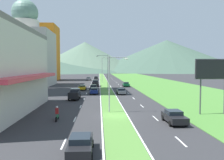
# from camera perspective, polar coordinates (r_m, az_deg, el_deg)

# --- Properties ---
(ground_plane) EXTENTS (600.00, 600.00, 0.00)m
(ground_plane) POSITION_cam_1_polar(r_m,az_deg,el_deg) (31.16, 0.64, -8.85)
(ground_plane) COLOR #2D2D30
(grass_median) EXTENTS (3.20, 240.00, 0.06)m
(grass_median) POSITION_cam_1_polar(r_m,az_deg,el_deg) (90.65, -1.95, -0.78)
(grass_median) COLOR #518438
(grass_median) RESTS_ON ground_plane
(grass_verge_right) EXTENTS (24.00, 240.00, 0.06)m
(grass_verge_right) POSITION_cam_1_polar(r_m,az_deg,el_deg) (93.42, 10.78, -0.71)
(grass_verge_right) COLOR #477F33
(grass_verge_right) RESTS_ON ground_plane
(lane_dash_left_1) EXTENTS (0.16, 2.80, 0.01)m
(lane_dash_left_1) POSITION_cam_1_polar(r_m,az_deg,el_deg) (20.82, -11.86, -15.16)
(lane_dash_left_1) COLOR silver
(lane_dash_left_1) RESTS_ON ground_plane
(lane_dash_left_2) EXTENTS (0.16, 2.80, 0.01)m
(lane_dash_left_2) POSITION_cam_1_polar(r_m,az_deg,el_deg) (29.55, -9.19, -9.56)
(lane_dash_left_2) COLOR silver
(lane_dash_left_2) RESTS_ON ground_plane
(lane_dash_left_3) EXTENTS (0.16, 2.80, 0.01)m
(lane_dash_left_3) POSITION_cam_1_polar(r_m,az_deg,el_deg) (38.46, -7.78, -6.52)
(lane_dash_left_3) COLOR silver
(lane_dash_left_3) RESTS_ON ground_plane
(lane_dash_left_4) EXTENTS (0.16, 2.80, 0.01)m
(lane_dash_left_4) POSITION_cam_1_polar(r_m,az_deg,el_deg) (47.46, -6.91, -4.63)
(lane_dash_left_4) COLOR silver
(lane_dash_left_4) RESTS_ON ground_plane
(lane_dash_left_5) EXTENTS (0.16, 2.80, 0.01)m
(lane_dash_left_5) POSITION_cam_1_polar(r_m,az_deg,el_deg) (56.50, -6.33, -3.34)
(lane_dash_left_5) COLOR silver
(lane_dash_left_5) RESTS_ON ground_plane
(lane_dash_left_6) EXTENTS (0.16, 2.80, 0.01)m
(lane_dash_left_6) POSITION_cam_1_polar(r_m,az_deg,el_deg) (65.56, -5.90, -2.41)
(lane_dash_left_6) COLOR silver
(lane_dash_left_6) RESTS_ON ground_plane
(lane_dash_left_7) EXTENTS (0.16, 2.80, 0.01)m
(lane_dash_left_7) POSITION_cam_1_polar(r_m,az_deg,el_deg) (74.64, -5.58, -1.71)
(lane_dash_left_7) COLOR silver
(lane_dash_left_7) RESTS_ON ground_plane
(lane_dash_left_8) EXTENTS (0.16, 2.80, 0.01)m
(lane_dash_left_8) POSITION_cam_1_polar(r_m,az_deg,el_deg) (83.74, -5.33, -1.15)
(lane_dash_left_8) COLOR silver
(lane_dash_left_8) RESTS_ON ground_plane
(lane_dash_left_9) EXTENTS (0.16, 2.80, 0.01)m
(lane_dash_left_9) POSITION_cam_1_polar(r_m,az_deg,el_deg) (92.83, -5.13, -0.71)
(lane_dash_left_9) COLOR silver
(lane_dash_left_9) RESTS_ON ground_plane
(lane_dash_left_10) EXTENTS (0.16, 2.80, 0.01)m
(lane_dash_left_10) POSITION_cam_1_polar(r_m,az_deg,el_deg) (101.94, -4.97, -0.34)
(lane_dash_left_10) COLOR silver
(lane_dash_left_10) RESTS_ON ground_plane
(lane_dash_left_11) EXTENTS (0.16, 2.80, 0.01)m
(lane_dash_left_11) POSITION_cam_1_polar(r_m,az_deg,el_deg) (111.05, -4.83, -0.04)
(lane_dash_left_11) COLOR silver
(lane_dash_left_11) RESTS_ON ground_plane
(lane_dash_left_12) EXTENTS (0.16, 2.80, 0.01)m
(lane_dash_left_12) POSITION_cam_1_polar(r_m,az_deg,el_deg) (120.16, -4.71, 0.22)
(lane_dash_left_12) COLOR silver
(lane_dash_left_12) RESTS_ON ground_plane
(lane_dash_left_13) EXTENTS (0.16, 2.80, 0.01)m
(lane_dash_left_13) POSITION_cam_1_polar(r_m,az_deg,el_deg) (129.27, -4.61, 0.44)
(lane_dash_left_13) COLOR silver
(lane_dash_left_13) RESTS_ON ground_plane
(lane_dash_left_14) EXTENTS (0.16, 2.80, 0.01)m
(lane_dash_left_14) POSITION_cam_1_polar(r_m,az_deg,el_deg) (138.39, -4.52, 0.64)
(lane_dash_left_14) COLOR silver
(lane_dash_left_14) RESTS_ON ground_plane
(lane_dash_right_1) EXTENTS (0.16, 2.80, 0.01)m
(lane_dash_right_1) POSITION_cam_1_polar(r_m,az_deg,el_deg) (21.81, 16.65, -14.36)
(lane_dash_right_1) COLOR silver
(lane_dash_right_1) RESTS_ON ground_plane
(lane_dash_right_2) EXTENTS (0.16, 2.80, 0.01)m
(lane_dash_right_2) POSITION_cam_1_polar(r_m,az_deg,el_deg) (30.26, 10.68, -9.27)
(lane_dash_right_2) COLOR silver
(lane_dash_right_2) RESTS_ON ground_plane
(lane_dash_right_3) EXTENTS (0.16, 2.80, 0.01)m
(lane_dash_right_3) POSITION_cam_1_polar(r_m,az_deg,el_deg) (39.01, 7.43, -6.38)
(lane_dash_right_3) COLOR silver
(lane_dash_right_3) RESTS_ON ground_plane
(lane_dash_right_4) EXTENTS (0.16, 2.80, 0.01)m
(lane_dash_right_4) POSITION_cam_1_polar(r_m,az_deg,el_deg) (47.90, 5.39, -4.55)
(lane_dash_right_4) COLOR silver
(lane_dash_right_4) RESTS_ON ground_plane
(lane_dash_right_5) EXTENTS (0.16, 2.80, 0.01)m
(lane_dash_right_5) POSITION_cam_1_polar(r_m,az_deg,el_deg) (56.87, 4.01, -3.29)
(lane_dash_right_5) COLOR silver
(lane_dash_right_5) RESTS_ON ground_plane
(lane_dash_right_6) EXTENTS (0.16, 2.80, 0.01)m
(lane_dash_right_6) POSITION_cam_1_polar(r_m,az_deg,el_deg) (65.89, 3.00, -2.37)
(lane_dash_right_6) COLOR silver
(lane_dash_right_6) RESTS_ON ground_plane
(lane_dash_right_7) EXTENTS (0.16, 2.80, 0.01)m
(lane_dash_right_7) POSITION_cam_1_polar(r_m,az_deg,el_deg) (74.93, 2.24, -1.67)
(lane_dash_right_7) COLOR silver
(lane_dash_right_7) RESTS_ON ground_plane
(lane_dash_right_8) EXTENTS (0.16, 2.80, 0.01)m
(lane_dash_right_8) POSITION_cam_1_polar(r_m,az_deg,el_deg) (83.99, 1.64, -1.13)
(lane_dash_right_8) COLOR silver
(lane_dash_right_8) RESTS_ON ground_plane
(lane_dash_right_9) EXTENTS (0.16, 2.80, 0.01)m
(lane_dash_right_9) POSITION_cam_1_polar(r_m,az_deg,el_deg) (93.06, 1.16, -0.69)
(lane_dash_right_9) COLOR silver
(lane_dash_right_9) RESTS_ON ground_plane
(lane_dash_right_10) EXTENTS (0.16, 2.80, 0.01)m
(lane_dash_right_10) POSITION_cam_1_polar(r_m,az_deg,el_deg) (102.15, 0.76, -0.32)
(lane_dash_right_10) COLOR silver
(lane_dash_right_10) RESTS_ON ground_plane
(lane_dash_right_11) EXTENTS (0.16, 2.80, 0.01)m
(lane_dash_right_11) POSITION_cam_1_polar(r_m,az_deg,el_deg) (111.24, 0.43, -0.02)
(lane_dash_right_11) COLOR silver
(lane_dash_right_11) RESTS_ON ground_plane
(lane_dash_right_12) EXTENTS (0.16, 2.80, 0.01)m
(lane_dash_right_12) POSITION_cam_1_polar(r_m,az_deg,el_deg) (120.34, 0.15, 0.24)
(lane_dash_right_12) COLOR silver
(lane_dash_right_12) RESTS_ON ground_plane
(lane_dash_right_13) EXTENTS (0.16, 2.80, 0.01)m
(lane_dash_right_13) POSITION_cam_1_polar(r_m,az_deg,el_deg) (129.44, -0.09, 0.46)
(lane_dash_right_13) COLOR silver
(lane_dash_right_13) RESTS_ON ground_plane
(lane_dash_right_14) EXTENTS (0.16, 2.80, 0.01)m
(lane_dash_right_14) POSITION_cam_1_polar(r_m,az_deg,el_deg) (138.54, -0.30, 0.65)
(lane_dash_right_14) COLOR silver
(lane_dash_right_14) RESTS_ON ground_plane
(edge_line_median_left) EXTENTS (0.16, 240.00, 0.01)m
(edge_line_median_left) POSITION_cam_1_polar(r_m,az_deg,el_deg) (90.62, -3.06, -0.80)
(edge_line_median_left) COLOR silver
(edge_line_median_left) RESTS_ON ground_plane
(edge_line_median_right) EXTENTS (0.16, 240.00, 0.01)m
(edge_line_median_right) POSITION_cam_1_polar(r_m,az_deg,el_deg) (90.70, -0.85, -0.79)
(edge_line_median_right) COLOR silver
(edge_line_median_right) RESTS_ON ground_plane
(domed_building) EXTENTS (17.52, 17.52, 29.18)m
(domed_building) POSITION_cam_1_polar(r_m,az_deg,el_deg) (84.62, -20.55, 6.40)
(domed_building) COLOR #B7B2A8
(domed_building) RESTS_ON ground_plane
(midrise_colored) EXTENTS (15.76, 15.76, 25.72)m
(midrise_colored) POSITION_cam_1_polar(r_m,az_deg,el_deg) (114.38, -17.29, 6.36)
(midrise_colored) COLOR orange
(midrise_colored) RESTS_ON ground_plane
(hill_far_left) EXTENTS (235.54, 235.54, 23.45)m
(hill_far_left) POSITION_cam_1_polar(r_m,az_deg,el_deg) (311.53, -15.56, 4.20)
(hill_far_left) COLOR #3D5647
(hill_far_left) RESTS_ON ground_plane
(hill_far_center) EXTENTS (141.82, 141.82, 37.30)m
(hill_far_center) POSITION_cam_1_polar(r_m,az_deg,el_deg) (294.00, -6.71, 5.70)
(hill_far_center) COLOR #516B56
(hill_far_center) RESTS_ON ground_plane
(hill_far_right) EXTENTS (195.39, 195.39, 40.34)m
(hill_far_right) POSITION_cam_1_polar(r_m,az_deg,el_deg) (305.52, 13.31, 5.83)
(hill_far_right) COLOR #3D5647
(hill_far_right) RESTS_ON ground_plane
(street_lamp_near) EXTENTS (2.82, 0.28, 8.04)m
(street_lamp_near) POSITION_cam_1_polar(r_m,az_deg,el_deg) (32.76, -0.09, 0.02)
(street_lamp_near) COLOR #99999E
(street_lamp_near) RESTS_ON ground_plane
(street_lamp_mid) EXTENTS (3.28, 0.31, 9.73)m
(street_lamp_mid) POSITION_cam_1_polar(r_m,az_deg,el_deg) (62.90, -1.34, 2.47)
(street_lamp_mid) COLOR #99999E
(street_lamp_mid) RESTS_ON ground_plane
(street_lamp_far) EXTENTS (2.59, 0.45, 10.37)m
(street_lamp_far) POSITION_cam_1_polar(r_m,az_deg,el_deg) (93.08, -2.33, 2.92)
(street_lamp_far) COLOR #99999E
(street_lamp_far) RESTS_ON ground_plane
(billboard_roadside) EXTENTS (5.04, 0.28, 7.62)m
(billboard_roadside) POSITION_cam_1_polar(r_m,az_deg,el_deg) (34.14, 23.76, 1.78)
(billboard_roadside) COLOR #4C4C51
(billboard_roadside) RESTS_ON ground_plane
(car_0) EXTENTS (2.00, 4.76, 1.48)m
(car_0) POSITION_cam_1_polar(r_m,az_deg,el_deg) (110.34, -5.82, 0.33)
(car_0) COLOR slate
(car_0) RESTS_ON ground_plane
(car_1) EXTENTS (2.03, 4.10, 1.54)m
(car_1) POSITION_cam_1_polar(r_m,az_deg,el_deg) (118.40, -3.96, 0.56)
(car_1) COLOR black
(car_1) RESTS_ON ground_plane
(car_2) EXTENTS (1.97, 4.53, 1.40)m
(car_2) POSITION_cam_1_polar(r_m,az_deg,el_deg) (54.83, 2.27, -2.77)
(car_2) COLOR slate
(car_2) RESTS_ON ground_plane
(car_3) EXTENTS (1.98, 4.63, 1.49)m
(car_3) POSITION_cam_1_polar(r_m,az_deg,el_deg) (75.26, 3.49, -1.08)
(car_3) COLOR #0C5128
(car_3) RESTS_ON ground_plane
(car_4) EXTENTS (2.00, 4.35, 1.45)m
(car_4) POSITION_cam_1_polar(r_m,az_deg,el_deg) (65.39, -4.63, -1.77)
(car_4) COLOR black
(car_4) RESTS_ON ground_plane
(car_5) EXTENTS (1.88, 4.48, 1.48)m
(car_5) POSITION_cam_1_polar(r_m,az_deg,el_deg) (18.07, -7.79, -15.49)
(car_5) COLOR black
(car_5) RESTS_ON ground_plane
(car_6) EXTENTS (2.04, 4.77, 1.47)m
(car_6) POSITION_cam_1_polar(r_m,az_deg,el_deg) (55.68, -4.44, -2.65)
(car_6) COLOR navy
(car_6) RESTS_ON ground_plane
(car_7) EXTENTS (2.03, 4.43, 1.40)m
(car_7) POSITION_cam_1_polar(r_m,az_deg,el_deg) (65.10, -7.35, -1.82)
(car_7) COLOR yellow
(car_7) RESTS_ON ground_plane
(car_8) EXTENTS (2.04, 4.55, 1.49)m
(car_8) POSITION_cam_1_polar(r_m,az_deg,el_deg) (28.05, 15.11, -8.74)
(car_8) COLOR black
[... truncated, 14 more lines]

